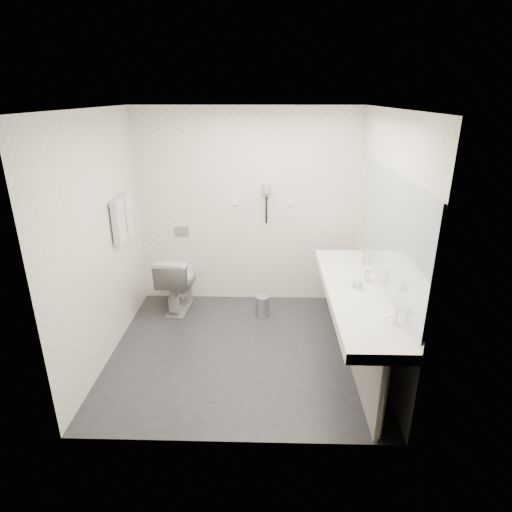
{
  "coord_description": "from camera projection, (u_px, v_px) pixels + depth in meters",
  "views": [
    {
      "loc": [
        0.26,
        -3.93,
        2.62
      ],
      "look_at": [
        0.15,
        0.15,
        1.05
      ],
      "focal_mm": 29.65,
      "sensor_mm": 36.0,
      "label": 1
    }
  ],
  "objects": [
    {
      "name": "switch_plate_a",
      "position": [
        235.0,
        201.0,
        5.34
      ],
      "size": [
        0.09,
        0.02,
        0.09
      ],
      "primitive_type": "cube",
      "color": "white",
      "rests_on": "wall_back"
    },
    {
      "name": "soap_bottle_b",
      "position": [
        355.0,
        282.0,
        4.14
      ],
      "size": [
        0.09,
        0.09,
        0.09
      ],
      "primitive_type": "imported",
      "rotation": [
        0.0,
        0.0,
        -0.43
      ],
      "color": "white",
      "rests_on": "vanity_counter"
    },
    {
      "name": "faucet_near",
      "position": [
        395.0,
        315.0,
        3.46
      ],
      "size": [
        0.04,
        0.04,
        0.15
      ],
      "primitive_type": "cylinder",
      "color": "silver",
      "rests_on": "vanity_counter"
    },
    {
      "name": "floor",
      "position": [
        242.0,
        350.0,
        4.62
      ],
      "size": [
        2.8,
        2.8,
        0.0
      ],
      "primitive_type": "plane",
      "color": "#26262B",
      "rests_on": "ground"
    },
    {
      "name": "basin_far",
      "position": [
        344.0,
        265.0,
        4.71
      ],
      "size": [
        0.4,
        0.31,
        0.05
      ],
      "primitive_type": "ellipsoid",
      "color": "white",
      "rests_on": "vanity_counter"
    },
    {
      "name": "faucet_far",
      "position": [
        362.0,
        258.0,
        4.67
      ],
      "size": [
        0.04,
        0.04,
        0.15
      ],
      "primitive_type": "cylinder",
      "color": "silver",
      "rests_on": "vanity_counter"
    },
    {
      "name": "dryer_cord",
      "position": [
        266.0,
        210.0,
        5.33
      ],
      "size": [
        0.02,
        0.02,
        0.35
      ],
      "primitive_type": "cylinder",
      "color": "black",
      "rests_on": "dryer_cradle"
    },
    {
      "name": "wall_back",
      "position": [
        247.0,
        209.0,
        5.38
      ],
      "size": [
        2.8,
        0.0,
        2.8
      ],
      "primitive_type": "plane",
      "rotation": [
        1.57,
        0.0,
        0.0
      ],
      "color": "white",
      "rests_on": "floor"
    },
    {
      "name": "basin_near",
      "position": [
        370.0,
        325.0,
        3.5
      ],
      "size": [
        0.4,
        0.31,
        0.05
      ],
      "primitive_type": "ellipsoid",
      "color": "white",
      "rests_on": "vanity_counter"
    },
    {
      "name": "glass_left",
      "position": [
        367.0,
        277.0,
        4.25
      ],
      "size": [
        0.06,
        0.06,
        0.1
      ],
      "primitive_type": "cylinder",
      "rotation": [
        0.0,
        0.0,
        -0.05
      ],
      "color": "silver",
      "rests_on": "vanity_counter"
    },
    {
      "name": "dryer_barrel",
      "position": [
        266.0,
        189.0,
        5.18
      ],
      "size": [
        0.08,
        0.14,
        0.08
      ],
      "primitive_type": "cylinder",
      "rotation": [
        1.57,
        0.0,
        0.0
      ],
      "color": "#9D9CA1",
      "rests_on": "dryer_cradle"
    },
    {
      "name": "dryer_cradle",
      "position": [
        267.0,
        190.0,
        5.26
      ],
      "size": [
        0.1,
        0.04,
        0.14
      ],
      "primitive_type": "cube",
      "color": "#9D9CA1",
      "rests_on": "wall_back"
    },
    {
      "name": "vanity_counter",
      "position": [
        355.0,
        294.0,
        4.11
      ],
      "size": [
        0.55,
        2.2,
        0.1
      ],
      "primitive_type": "cube",
      "color": "white",
      "rests_on": "floor"
    },
    {
      "name": "switch_plate_b",
      "position": [
        290.0,
        202.0,
        5.32
      ],
      "size": [
        0.09,
        0.02,
        0.09
      ],
      "primitive_type": "cube",
      "color": "white",
      "rests_on": "wall_back"
    },
    {
      "name": "wall_left",
      "position": [
        100.0,
        241.0,
        4.2
      ],
      "size": [
        0.0,
        2.6,
        2.6
      ],
      "primitive_type": "plane",
      "rotation": [
        1.57,
        0.0,
        1.57
      ],
      "color": "white",
      "rests_on": "floor"
    },
    {
      "name": "towel_far",
      "position": [
        127.0,
        215.0,
        4.82
      ],
      "size": [
        0.07,
        0.24,
        0.48
      ],
      "primitive_type": "cube",
      "color": "silver",
      "rests_on": "towel_rail"
    },
    {
      "name": "bin_lid",
      "position": [
        263.0,
        297.0,
        5.25
      ],
      "size": [
        0.18,
        0.18,
        0.02
      ],
      "primitive_type": "cylinder",
      "color": "#B2B5BA",
      "rests_on": "pedal_bin"
    },
    {
      "name": "toilet",
      "position": [
        178.0,
        282.0,
        5.42
      ],
      "size": [
        0.48,
        0.76,
        0.74
      ],
      "primitive_type": "imported",
      "rotation": [
        0.0,
        0.0,
        3.05
      ],
      "color": "white",
      "rests_on": "floor"
    },
    {
      "name": "wall_right",
      "position": [
        383.0,
        244.0,
        4.13
      ],
      "size": [
        0.0,
        2.6,
        2.6
      ],
      "primitive_type": "plane",
      "rotation": [
        1.57,
        0.0,
        -1.57
      ],
      "color": "white",
      "rests_on": "floor"
    },
    {
      "name": "pedal_bin",
      "position": [
        263.0,
        306.0,
        5.3
      ],
      "size": [
        0.22,
        0.22,
        0.25
      ],
      "primitive_type": "cylinder",
      "rotation": [
        0.0,
        0.0,
        -0.24
      ],
      "color": "#B2B5BA",
      "rests_on": "floor"
    },
    {
      "name": "flush_plate",
      "position": [
        182.0,
        231.0,
        5.5
      ],
      "size": [
        0.18,
        0.02,
        0.12
      ],
      "primitive_type": "cube",
      "color": "#B2B5BA",
      "rests_on": "wall_back"
    },
    {
      "name": "mirror",
      "position": [
        389.0,
        230.0,
        3.87
      ],
      "size": [
        0.02,
        2.2,
        1.05
      ],
      "primitive_type": "cube",
      "color": "#B2BCC6",
      "rests_on": "wall_right"
    },
    {
      "name": "towel_near",
      "position": [
        119.0,
        222.0,
        4.56
      ],
      "size": [
        0.07,
        0.24,
        0.48
      ],
      "primitive_type": "cube",
      "color": "silver",
      "rests_on": "towel_rail"
    },
    {
      "name": "vanity_post_far",
      "position": [
        340.0,
        288.0,
        5.24
      ],
      "size": [
        0.06,
        0.06,
        0.75
      ],
      "primitive_type": "cylinder",
      "color": "silver",
      "rests_on": "floor"
    },
    {
      "name": "vanity_panel",
      "position": [
        354.0,
        332.0,
        4.27
      ],
      "size": [
        0.03,
        2.15,
        0.75
      ],
      "primitive_type": "cube",
      "color": "gray",
      "rests_on": "floor"
    },
    {
      "name": "towel_rail",
      "position": [
        120.0,
        199.0,
        4.61
      ],
      "size": [
        0.02,
        0.62,
        0.02
      ],
      "primitive_type": "cylinder",
      "rotation": [
        1.57,
        0.0,
        0.0
      ],
      "color": "silver",
      "rests_on": "wall_left"
    },
    {
      "name": "wall_front",
      "position": [
        229.0,
        304.0,
        2.96
      ],
      "size": [
        2.8,
        0.0,
        2.8
      ],
      "primitive_type": "plane",
      "rotation": [
        -1.57,
        0.0,
        0.0
      ],
      "color": "white",
      "rests_on": "floor"
    },
    {
      "name": "ceiling",
      "position": [
        239.0,
        109.0,
        3.72
      ],
      "size": [
        2.8,
        2.8,
        0.0
      ],
      "primitive_type": "plane",
      "rotation": [
        3.14,
        0.0,
        0.0
      ],
      "color": "white",
      "rests_on": "wall_back"
    },
    {
      "name": "vanity_post_near",
      "position": [
        383.0,
        402.0,
        3.3
      ],
      "size": [
        0.06,
        0.06,
        0.75
      ],
      "primitive_type": "cylinder",
      "color": "silver",
      "rests_on": "floor"
    },
    {
      "name": "soap_bottle_a",
      "position": [
        359.0,
        284.0,
        4.07
      ],
      "size": [
        0.07,
        0.07,
        0.11
      ],
      "primitive_type": "imported",
      "rotation": [
        0.0,
        0.0,
        0.56
      ],
      "color": "white",
      "rests_on": "vanity_counter"
    }
  ]
}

